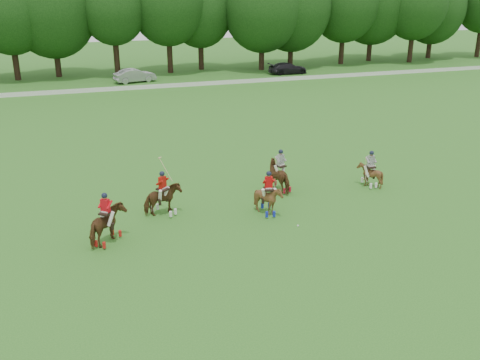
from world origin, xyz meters
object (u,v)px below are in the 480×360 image
object	(u,v)px
polo_stripe_a	(280,176)
polo_ball	(298,226)
car_right	(288,68)
polo_red_b	(163,199)
polo_red_c	(268,199)
polo_stripe_b	(370,174)
car_mid	(135,76)
polo_red_a	(107,225)

from	to	relation	value
polo_stripe_a	polo_ball	distance (m)	4.78
car_right	polo_ball	bearing A→B (deg)	157.31
polo_red_b	polo_ball	xyz separation A→B (m)	(5.76, -3.41, -0.77)
polo_red_c	polo_ball	bearing A→B (deg)	-66.67
car_right	polo_stripe_b	bearing A→B (deg)	163.36
polo_ball	car_mid	bearing A→B (deg)	92.51
polo_red_a	polo_red_c	bearing A→B (deg)	5.29
car_mid	polo_red_a	distance (m)	41.08
polo_red_b	polo_stripe_b	xyz separation A→B (m)	(11.79, 0.22, -0.08)
polo_red_b	polo_red_c	bearing A→B (deg)	-17.50
polo_stripe_a	polo_ball	bearing A→B (deg)	-101.89
polo_red_b	polo_stripe_a	size ratio (longest dim) A/B	1.19
polo_red_a	polo_stripe_a	world-z (taller)	polo_red_a
polo_red_a	polo_ball	size ratio (longest dim) A/B	26.49
car_right	polo_stripe_a	world-z (taller)	polo_stripe_a
polo_stripe_b	polo_red_c	bearing A→B (deg)	-165.38
polo_red_c	polo_red_a	bearing A→B (deg)	-174.71
polo_red_a	polo_red_b	bearing A→B (deg)	38.08
polo_stripe_a	polo_red_a	bearing A→B (deg)	-160.14
polo_stripe_a	polo_stripe_b	distance (m)	5.16
polo_red_b	polo_stripe_b	bearing A→B (deg)	1.06
polo_red_b	polo_stripe_a	xyz separation A→B (m)	(6.73, 1.20, 0.05)
polo_red_a	polo_ball	distance (m)	8.80
polo_red_b	polo_stripe_b	distance (m)	11.80
car_mid	polo_red_c	size ratio (longest dim) A/B	2.12
polo_stripe_b	polo_ball	world-z (taller)	polo_stripe_b
polo_red_c	polo_stripe_b	xyz separation A→B (m)	(6.83, 1.78, -0.07)
polo_stripe_b	polo_red_a	bearing A→B (deg)	-170.32
polo_red_a	polo_ball	bearing A→B (deg)	-7.36
polo_red_a	polo_stripe_a	size ratio (longest dim) A/B	1.00
car_mid	polo_red_c	xyz separation A→B (m)	(1.02, -39.77, 0.02)
polo_red_b	polo_ball	bearing A→B (deg)	-30.67
car_mid	polo_stripe_b	world-z (taller)	polo_stripe_b
car_right	polo_red_c	world-z (taller)	polo_red_c
car_mid	polo_red_a	world-z (taller)	polo_red_a
car_right	polo_stripe_a	xyz separation A→B (m)	(-16.36, -37.01, 0.15)
polo_red_c	polo_ball	size ratio (longest dim) A/B	24.98
car_mid	polo_ball	distance (m)	41.67
polo_stripe_a	polo_ball	xyz separation A→B (m)	(-0.97, -4.61, -0.82)
polo_red_a	polo_red_b	size ratio (longest dim) A/B	0.85
car_right	polo_red_a	size ratio (longest dim) A/B	2.06
polo_stripe_b	car_right	bearing A→B (deg)	73.45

